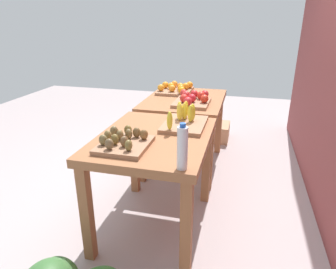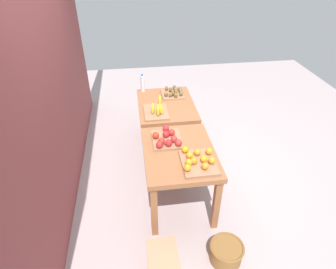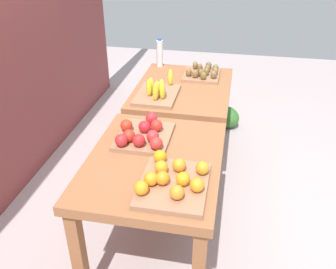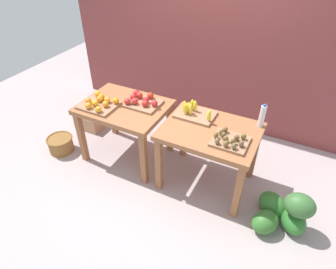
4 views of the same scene
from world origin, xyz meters
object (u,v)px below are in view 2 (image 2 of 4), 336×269
Objects in this scene: display_table_right at (166,111)px; wicker_basket at (226,252)px; orange_bin at (198,161)px; cardboard_produce_box at (163,262)px; banana_crate at (156,111)px; kiwi_bin at (173,93)px; watermelon_pile at (172,108)px; display_table_left at (179,159)px; water_bottle at (143,83)px; apple_bin at (167,139)px.

display_table_right is 2.10m from wicker_basket.
orange_bin is 1.13× the size of cardboard_produce_box.
banana_crate reaches higher than display_table_right.
kiwi_bin reaches higher than watermelon_pile.
cardboard_produce_box is (-2.26, 0.44, -0.71)m from kiwi_bin.
cardboard_produce_box is at bearing 161.34° from display_table_left.
water_bottle is at bearing 33.69° from display_table_right.
water_bottle reaches higher than display_table_right.
display_table_right is at bearing -7.12° from apple_bin.
banana_crate is 0.68× the size of watermelon_pile.
wicker_basket is (-2.24, -0.21, -0.71)m from kiwi_bin.
display_table_right is at bearing 150.97° from kiwi_bin.
wicker_basket is (-0.88, -0.35, -0.56)m from display_table_left.
wicker_basket is 0.88× the size of cardboard_produce_box.
apple_bin is 1.40m from water_bottle.
apple_bin is at bearing 169.21° from watermelon_pile.
water_bottle is at bearing 14.21° from orange_bin.
watermelon_pile is (0.47, -0.54, -0.73)m from water_bottle.
watermelon_pile is at bearing -10.38° from cardboard_produce_box.
display_table_right is at bearing -32.44° from banana_crate.
orange_bin is 0.97m from wicker_basket.
display_table_right reaches higher than watermelon_pile.
water_bottle is (1.82, 0.46, 0.09)m from orange_bin.
orange_bin is (-0.24, -0.16, 0.16)m from display_table_left.
display_table_right is 0.60m from water_bottle.
display_table_right is 1.60× the size of watermelon_pile.
watermelon_pile reaches higher than wicker_basket.
banana_crate is at bearing -169.30° from water_bottle.
orange_bin is at bearing -163.53° from banana_crate.
watermelon_pile is 1.63× the size of cardboard_produce_box.
display_table_right reaches higher than cardboard_produce_box.
orange_bin is 0.51m from apple_bin.
apple_bin is (0.19, 0.12, 0.16)m from display_table_left.
apple_bin reaches higher than wicker_basket.
watermelon_pile is (1.85, -0.35, -0.65)m from apple_bin.
watermelon_pile is at bearing -49.31° from water_bottle.
banana_crate is 1.94m from wicker_basket.
banana_crate reaches higher than orange_bin.
banana_crate is 0.74m from water_bottle.
orange_bin is 1.02× the size of banana_crate.
apple_bin is at bearing 31.35° from display_table_left.
display_table_left is 2.11m from watermelon_pile.
kiwi_bin is at bearing -12.16° from apple_bin.
watermelon_pile is at bearing -2.03° from orange_bin.
display_table_right is at bearing -8.50° from cardboard_produce_box.
display_table_left is at bearing -168.85° from banana_crate.
display_table_left is 1.00× the size of display_table_right.
display_table_left is 1.10m from wicker_basket.
display_table_left is 2.60× the size of cardboard_produce_box.
watermelon_pile is (2.29, -0.08, -0.64)m from orange_bin.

